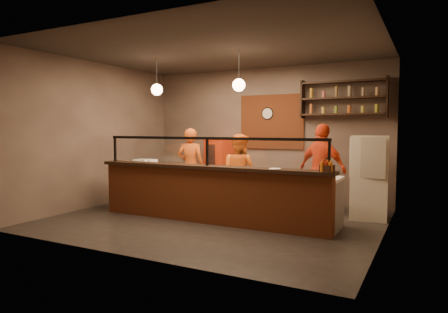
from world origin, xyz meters
The scene contains 29 objects.
floor centered at (0.00, 0.00, 0.00)m, with size 6.00×6.00×0.00m, color black.
ceiling centered at (0.00, 0.00, 3.20)m, with size 6.00×6.00×0.00m, color #363029.
wall_back centered at (0.00, 2.50, 1.60)m, with size 6.00×6.00×0.00m, color #6D5E50.
wall_left centered at (-3.00, 0.00, 1.60)m, with size 5.00×5.00×0.00m, color #6D5E50.
wall_right centered at (3.00, 0.00, 1.60)m, with size 5.00×5.00×0.00m, color #6D5E50.
wall_front centered at (0.00, -2.50, 1.60)m, with size 6.00×6.00×0.00m, color #6D5E50.
brick_patch centered at (0.20, 2.47, 1.90)m, with size 1.60×0.04×1.30m, color brown.
service_counter centered at (0.00, -0.30, 0.50)m, with size 4.60×0.25×1.00m, color brown.
counter_ledge centered at (0.00, -0.30, 1.03)m, with size 4.70×0.37×0.06m, color black.
worktop_cabinet centered at (0.00, 0.20, 0.42)m, with size 4.60×0.75×0.85m, color gray.
worktop centered at (0.00, 0.20, 0.88)m, with size 4.60×0.75×0.05m, color white.
sneeze_guard centered at (0.00, -0.30, 1.37)m, with size 4.50×0.05×0.52m.
wall_shelving centered at (1.90, 2.32, 2.40)m, with size 1.84×0.28×0.85m.
wall_clock centered at (0.10, 2.46, 2.10)m, with size 0.30×0.30×0.04m, color black.
pendant_left centered at (-1.50, 0.20, 2.55)m, with size 0.24×0.24×0.77m.
pendant_right centered at (0.40, 0.20, 2.55)m, with size 0.24×0.24×0.77m.
cook_left centered at (-1.26, 1.12, 0.88)m, with size 0.64×0.42×1.75m, color #C34B12.
cook_mid centered at (0.10, 0.85, 0.81)m, with size 0.79×0.62×1.63m, color #D65E14.
cook_right centered at (1.71, 1.37, 0.92)m, with size 1.08×0.45×1.84m, color red.
fridge centered at (2.60, 1.40, 0.80)m, with size 0.67×0.62×1.60m, color beige.
red_cooler centered at (-1.01, 2.15, 0.76)m, with size 0.65×0.60×1.52m, color red.
pizza_dough centered at (0.88, 0.07, 0.91)m, with size 0.48×0.48×0.01m, color white.
prep_tub_a centered at (-1.99, 0.30, 0.98)m, with size 0.33×0.26×0.17m, color silver.
prep_tub_b centered at (-1.90, 0.40, 0.98)m, with size 0.32×0.25×0.16m, color white.
prep_tub_c centered at (-2.15, -0.07, 0.97)m, with size 0.29×0.23×0.14m, color white.
rolling_pin centered at (-1.65, 0.12, 0.93)m, with size 0.06×0.06×0.33m, color gold.
condiment_caddy centered at (2.20, -0.36, 1.11)m, with size 0.19×0.15×0.11m, color black.
pepper_mill centered at (2.17, -0.25, 1.17)m, with size 0.05×0.05×0.22m, color black.
small_plate centered at (1.34, -0.36, 1.07)m, with size 0.20×0.20×0.01m, color silver.
Camera 1 is at (3.64, -6.62, 1.74)m, focal length 32.00 mm.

